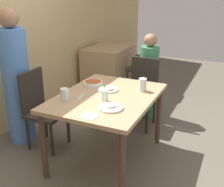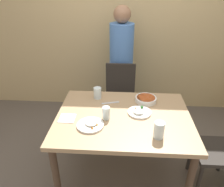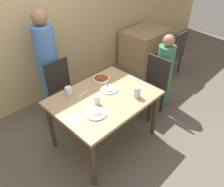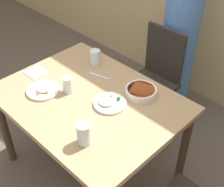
{
  "view_description": "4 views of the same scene",
  "coord_description": "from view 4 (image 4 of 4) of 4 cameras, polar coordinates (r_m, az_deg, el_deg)",
  "views": [
    {
      "loc": [
        -2.4,
        -1.16,
        1.78
      ],
      "look_at": [
        -0.02,
        -0.07,
        0.78
      ],
      "focal_mm": 45.0,
      "sensor_mm": 36.0,
      "label": 1
    },
    {
      "loc": [
        0.0,
        -1.67,
        1.87
      ],
      "look_at": [
        -0.11,
        -0.02,
        0.98
      ],
      "focal_mm": 35.0,
      "sensor_mm": 36.0,
      "label": 2
    },
    {
      "loc": [
        -1.44,
        -1.56,
        2.32
      ],
      "look_at": [
        0.1,
        -0.04,
        0.76
      ],
      "focal_mm": 35.0,
      "sensor_mm": 36.0,
      "label": 3
    },
    {
      "loc": [
        1.26,
        -1.04,
        2.08
      ],
      "look_at": [
        0.14,
        0.08,
        0.82
      ],
      "focal_mm": 50.0,
      "sensor_mm": 36.0,
      "label": 4
    }
  ],
  "objects": [
    {
      "name": "dining_table",
      "position": [
        2.17,
        -4.15,
        -2.63
      ],
      "size": [
        1.23,
        0.94,
        0.74
      ],
      "color": "tan",
      "rests_on": "ground_plane"
    },
    {
      "name": "fork_steel",
      "position": [
        2.31,
        -2.4,
        3.22
      ],
      "size": [
        0.18,
        0.06,
        0.01
      ],
      "color": "silver",
      "rests_on": "dining_table"
    },
    {
      "name": "person_adult",
      "position": [
        2.88,
        12.31,
        9.81
      ],
      "size": [
        0.31,
        0.31,
        1.58
      ],
      "color": "#5184D1",
      "rests_on": "ground_plane"
    },
    {
      "name": "plate_rice_child",
      "position": [
        2.21,
        -12.46,
        0.66
      ],
      "size": [
        0.23,
        0.23,
        0.05
      ],
      "color": "white",
      "rests_on": "dining_table"
    },
    {
      "name": "chair_adult_spot",
      "position": [
        2.77,
        7.78,
        3.06
      ],
      "size": [
        0.4,
        0.4,
        0.91
      ],
      "color": "#2D2823",
      "rests_on": "ground_plane"
    },
    {
      "name": "glass_water_tall",
      "position": [
        1.77,
        -5.17,
        -7.34
      ],
      "size": [
        0.08,
        0.08,
        0.14
      ],
      "color": "silver",
      "rests_on": "dining_table"
    },
    {
      "name": "bowl_curry",
      "position": [
        2.13,
        5.31,
        0.4
      ],
      "size": [
        0.21,
        0.21,
        0.05
      ],
      "color": "white",
      "rests_on": "dining_table"
    },
    {
      "name": "napkin_folded",
      "position": [
        2.41,
        -13.68,
        3.8
      ],
      "size": [
        0.14,
        0.14,
        0.01
      ],
      "color": "white",
      "rests_on": "dining_table"
    },
    {
      "name": "ground_plane",
      "position": [
        2.64,
        -3.49,
        -13.39
      ],
      "size": [
        10.0,
        10.0,
        0.0
      ],
      "primitive_type": "plane",
      "color": "#60564C"
    },
    {
      "name": "plate_rice_adult",
      "position": [
        2.04,
        -0.52,
        -1.72
      ],
      "size": [
        0.22,
        0.22,
        0.04
      ],
      "color": "white",
      "rests_on": "dining_table"
    },
    {
      "name": "glass_water_center",
      "position": [
        2.15,
        -8.16,
        1.6
      ],
      "size": [
        0.07,
        0.07,
        0.12
      ],
      "color": "silver",
      "rests_on": "dining_table"
    },
    {
      "name": "glass_water_short",
      "position": [
        2.42,
        -3.08,
        6.64
      ],
      "size": [
        0.08,
        0.08,
        0.12
      ],
      "color": "silver",
      "rests_on": "dining_table"
    }
  ]
}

